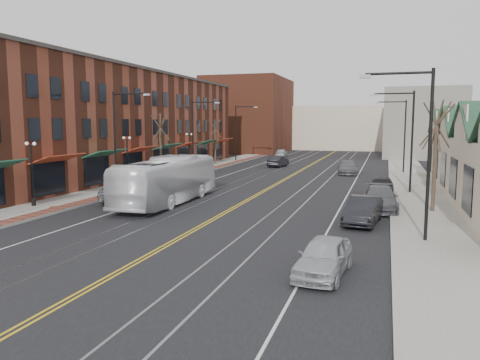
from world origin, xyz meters
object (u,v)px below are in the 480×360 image
Objects in this scene: parked_suv at (136,191)px; parked_car_b at (363,210)px; parked_car_c at (380,199)px; parked_car_d at (381,186)px; transit_bus at (168,180)px; parked_car_a at (324,257)px.

parked_car_b is (15.97, -2.72, -0.05)m from parked_suv.
parked_car_c reaches higher than parked_car_d.
parked_suv is 18.62m from parked_car_d.
parked_car_b is 1.03× the size of parked_car_d.
parked_car_a is at bearing 135.01° from transit_bus.
parked_car_d is at bearing 90.54° from parked_car_a.
parked_car_d is (0.83, 10.76, 0.00)m from parked_car_b.
parked_suv is at bearing 145.97° from parked_car_a.
parked_car_b is at bearing 176.37° from parked_suv.
parked_car_b is at bearing 89.87° from parked_car_a.
transit_bus is 2.62× the size of parked_car_d.
transit_bus is 17.66m from parked_car_a.
parked_car_b reaches higher than parked_car_a.
transit_bus is 2.63m from parked_suv.
transit_bus is 14.43m from parked_car_c.
parked_suv is (-2.50, -0.04, -0.83)m from transit_bus.
parked_suv reaches higher than parked_car_d.
transit_bus reaches higher than parked_car_d.
parked_suv is 16.89m from parked_car_c.
parked_car_c is (14.30, 1.75, -0.86)m from transit_bus.
parked_car_a is at bearing -100.02° from parked_car_c.
parked_car_d is at bearing -150.89° from transit_bus.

